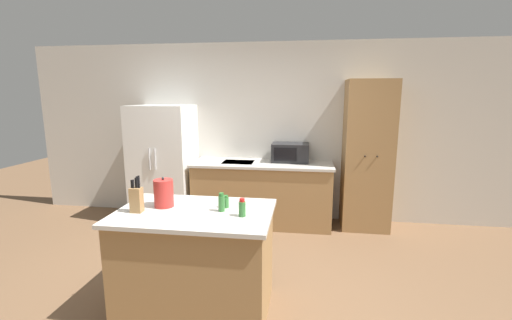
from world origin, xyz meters
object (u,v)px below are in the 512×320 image
knife_block (136,199)px  pantry_cabinet (367,156)px  spice_bottle_tall_dark (242,208)px  refrigerator (164,164)px  microwave (290,153)px  kettle (164,193)px  spice_bottle_amber_oil (221,203)px  spice_bottle_short_red (226,202)px

knife_block → pantry_cabinet: bearing=46.0°
spice_bottle_tall_dark → refrigerator: bearing=126.1°
refrigerator → microwave: (1.85, 0.17, 0.18)m
microwave → kettle: size_ratio=2.01×
microwave → knife_block: knife_block is taller
refrigerator → microwave: bearing=5.1°
pantry_cabinet → microwave: 1.06m
microwave → kettle: bearing=-114.3°
refrigerator → knife_block: size_ratio=5.54×
spice_bottle_tall_dark → spice_bottle_amber_oil: 0.21m
pantry_cabinet → knife_block: pantry_cabinet is taller
pantry_cabinet → refrigerator: bearing=-178.1°
knife_block → spice_bottle_short_red: (0.69, 0.22, -0.06)m
knife_block → kettle: (0.16, 0.17, 0.01)m
spice_bottle_tall_dark → spice_bottle_amber_oil: (-0.19, 0.09, 0.00)m
spice_bottle_tall_dark → spice_bottle_short_red: spice_bottle_tall_dark is taller
spice_bottle_tall_dark → kettle: size_ratio=0.56×
knife_block → spice_bottle_short_red: size_ratio=2.88×
microwave → refrigerator: bearing=-174.9°
spice_bottle_amber_oil → kettle: bearing=174.6°
microwave → spice_bottle_tall_dark: (-0.27, -2.32, -0.06)m
pantry_cabinet → spice_bottle_amber_oil: size_ratio=13.09×
refrigerator → spice_bottle_amber_oil: bearing=-56.1°
microwave → spice_bottle_short_red: bearing=-102.0°
pantry_cabinet → knife_block: 3.17m
refrigerator → spice_bottle_tall_dark: refrigerator is taller
knife_block → kettle: bearing=46.0°
pantry_cabinet → microwave: (-1.06, 0.07, 0.01)m
microwave → kettle: 2.39m
microwave → knife_block: 2.61m
spice_bottle_short_red → kettle: bearing=-174.8°
refrigerator → spice_bottle_amber_oil: refrigerator is taller
microwave → spice_bottle_short_red: size_ratio=4.92×
refrigerator → spice_bottle_short_red: (1.40, -1.97, 0.10)m
refrigerator → spice_bottle_short_red: size_ratio=15.98×
pantry_cabinet → spice_bottle_short_red: (-1.51, -2.06, -0.07)m
pantry_cabinet → kettle: size_ratio=7.86×
pantry_cabinet → kettle: 2.94m
knife_block → spice_bottle_tall_dark: size_ratio=2.09×
knife_block → spice_bottle_tall_dark: knife_block is taller
spice_bottle_amber_oil → spice_bottle_short_red: bearing=83.2°
refrigerator → kettle: 2.20m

